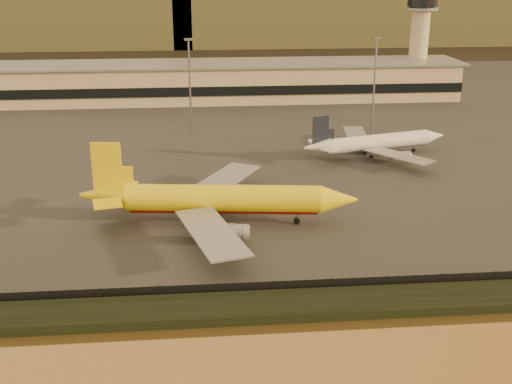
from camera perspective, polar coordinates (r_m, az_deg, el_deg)
ground at (r=102.76m, az=-0.29°, el=-5.83°), size 900.00×900.00×0.00m
embankment at (r=87.43m, az=0.68°, el=-10.19°), size 320.00×7.00×1.40m
tarmac at (r=192.70m, az=-2.74°, el=6.41°), size 320.00×220.00×0.20m
perimeter_fence at (r=90.62m, az=0.42°, el=-8.61°), size 300.00×0.05×2.20m
terminal_building at (r=221.34m, az=-6.95°, el=9.65°), size 202.00×25.00×12.60m
control_tower at (r=237.68m, az=14.35°, el=13.64°), size 11.20×11.20×35.50m
apron_light_masts at (r=171.36m, az=2.58°, el=10.07°), size 152.20×12.20×25.40m
dhl_cargo_jet at (r=113.98m, az=-3.35°, el=-0.70°), size 49.65×48.30×14.82m
white_narrowbody_jet at (r=157.49m, az=10.65°, el=4.33°), size 37.65×35.99×10.96m
gse_vehicle_yellow at (r=125.99m, az=0.37°, el=-0.30°), size 4.43×2.01×1.99m
gse_vehicle_white at (r=128.86m, az=-11.65°, el=-0.33°), size 4.15×2.93×1.71m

